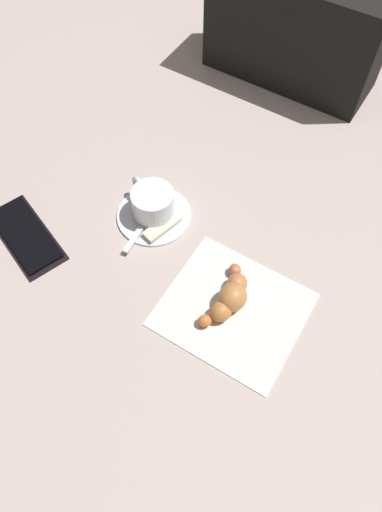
# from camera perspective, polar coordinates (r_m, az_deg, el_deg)

# --- Properties ---
(ground_plane) EXTENTS (1.80, 1.80, 0.00)m
(ground_plane) POSITION_cam_1_polar(r_m,az_deg,el_deg) (0.72, -0.22, 0.08)
(ground_plane) COLOR #B09D98
(saucer) EXTENTS (0.12, 0.12, 0.01)m
(saucer) POSITION_cam_1_polar(r_m,az_deg,el_deg) (0.76, -4.55, 5.06)
(saucer) COLOR silver
(saucer) RESTS_ON ground
(espresso_cup) EXTENTS (0.09, 0.07, 0.05)m
(espresso_cup) POSITION_cam_1_polar(r_m,az_deg,el_deg) (0.74, -4.73, 6.53)
(espresso_cup) COLOR silver
(espresso_cup) RESTS_ON saucer
(teaspoon) EXTENTS (0.06, 0.13, 0.01)m
(teaspoon) POSITION_cam_1_polar(r_m,az_deg,el_deg) (0.76, -4.73, 5.56)
(teaspoon) COLOR silver
(teaspoon) RESTS_ON saucer
(sugar_packet) EXTENTS (0.02, 0.07, 0.01)m
(sugar_packet) POSITION_cam_1_polar(r_m,az_deg,el_deg) (0.74, -3.68, 3.55)
(sugar_packet) COLOR beige
(sugar_packet) RESTS_ON saucer
(napkin) EXTENTS (0.24, 0.22, 0.00)m
(napkin) POSITION_cam_1_polar(r_m,az_deg,el_deg) (0.68, 5.11, -6.47)
(napkin) COLOR silver
(napkin) RESTS_ON ground
(croissant) EXTENTS (0.07, 0.11, 0.04)m
(croissant) POSITION_cam_1_polar(r_m,az_deg,el_deg) (0.67, 4.79, -4.99)
(croissant) COLOR #C26732
(croissant) RESTS_ON napkin
(cell_phone) EXTENTS (0.16, 0.08, 0.01)m
(cell_phone) POSITION_cam_1_polar(r_m,az_deg,el_deg) (0.78, -19.48, 2.40)
(cell_phone) COLOR black
(cell_phone) RESTS_ON ground
(laptop_bag) EXTENTS (0.35, 0.21, 0.20)m
(laptop_bag) POSITION_cam_1_polar(r_m,az_deg,el_deg) (0.97, 12.71, 25.47)
(laptop_bag) COLOR black
(laptop_bag) RESTS_ON ground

